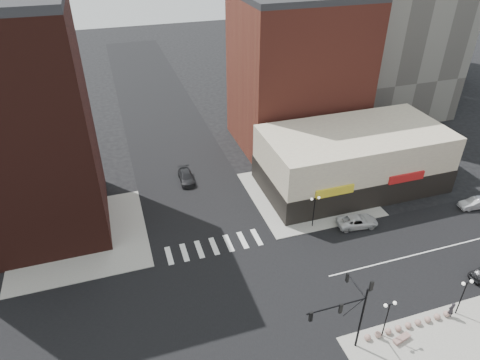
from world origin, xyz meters
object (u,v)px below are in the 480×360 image
street_lamp_ne (315,204)px  street_lamp_se_a (388,311)px  pedestrian (451,310)px  silver_sedan (475,203)px  dark_sedan_north (186,177)px  stone_bench (401,339)px  traffic_signal (351,307)px  white_suv (357,221)px  street_lamp_se_b (465,289)px

street_lamp_ne → street_lamp_se_a: bearing=-93.6°
pedestrian → silver_sedan: bearing=-139.1°
dark_sedan_north → stone_bench: 33.99m
street_lamp_se_a → pedestrian: 7.46m
silver_sedan → traffic_signal: bearing=-56.7°
traffic_signal → stone_bench: 6.94m
traffic_signal → street_lamp_se_a: 4.12m
traffic_signal → white_suv: bearing=55.3°
street_lamp_se_b → white_suv: bearing=97.3°
traffic_signal → street_lamp_ne: bearing=73.3°
street_lamp_se_b → pedestrian: size_ratio=2.32×
traffic_signal → street_lamp_ne: traffic_signal is taller
street_lamp_se_b → street_lamp_ne: 17.46m
street_lamp_ne → white_suv: (5.14, -1.50, -2.60)m
street_lamp_se_a → stone_bench: bearing=-38.0°
white_suv → pedestrian: bearing=-169.2°
white_suv → pedestrian: 14.67m
street_lamp_se_a → silver_sedan: bearing=30.5°
street_lamp_se_b → stone_bench: size_ratio=2.25×
traffic_signal → silver_sedan: 29.40m
street_lamp_ne → pedestrian: 17.40m
street_lamp_se_b → stone_bench: street_lamp_se_b is taller
street_lamp_se_b → white_suv: (-1.86, 14.50, -2.60)m
street_lamp_se_a → stone_bench: (1.28, -1.00, -2.95)m
silver_sedan → pedestrian: (-15.18, -13.25, 0.35)m
traffic_signal → pedestrian: (10.87, -0.30, -3.94)m
dark_sedan_north → street_lamp_se_b: bearing=-55.9°
silver_sedan → street_lamp_se_a: bearing=-52.6°
traffic_signal → street_lamp_se_b: traffic_signal is taller
pedestrian → stone_bench: size_ratio=0.97×
street_lamp_se_b → street_lamp_se_a: bearing=180.0°
street_lamp_se_b → dark_sedan_north: size_ratio=0.90×
traffic_signal → stone_bench: size_ratio=4.21×
street_lamp_se_a → stone_bench: street_lamp_se_a is taller
street_lamp_ne → white_suv: bearing=-16.3°
street_lamp_se_b → silver_sedan: (14.28, 13.12, -2.62)m
street_lamp_se_b → traffic_signal: bearing=179.2°
silver_sedan → pedestrian: size_ratio=2.26×
street_lamp_se_b → dark_sedan_north: bearing=122.1°
traffic_signal → white_suv: size_ratio=1.57×
pedestrian → stone_bench: pedestrian is taller
traffic_signal → stone_bench: traffic_signal is taller
street_lamp_se_a → white_suv: size_ratio=0.84×
white_suv → silver_sedan: size_ratio=1.22×
street_lamp_se_b → silver_sedan: size_ratio=1.03×
traffic_signal → street_lamp_ne: 16.62m
traffic_signal → silver_sedan: bearing=26.4°
street_lamp_se_b → pedestrian: 2.45m
street_lamp_ne → pedestrian: street_lamp_ne is taller
white_suv → pedestrian: size_ratio=2.75×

